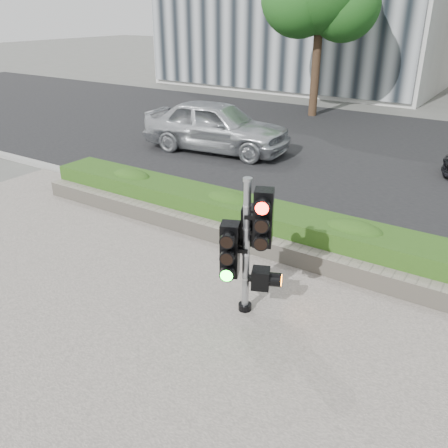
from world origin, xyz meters
name	(u,v)px	position (x,y,z in m)	size (l,w,h in m)	color
ground	(207,301)	(0.00, 0.00, 0.00)	(120.00, 120.00, 0.00)	#51514C
sidewalk	(90,397)	(0.00, -2.50, 0.01)	(16.00, 11.00, 0.03)	#9E9389
road	(385,155)	(0.00, 10.00, 0.01)	(60.00, 13.00, 0.02)	black
curb	(292,229)	(0.00, 3.15, 0.06)	(60.00, 0.25, 0.12)	gray
stone_wall	(264,246)	(0.00, 1.90, 0.20)	(12.00, 0.32, 0.34)	gray
hedge	(280,226)	(0.00, 2.55, 0.37)	(12.00, 1.00, 0.68)	#4C7F27
traffic_signal	(249,240)	(0.67, 0.15, 1.24)	(0.79, 0.71, 2.18)	black
car_silver	(216,126)	(-4.85, 7.44, 0.85)	(1.95, 4.85, 1.65)	#B9BCC1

